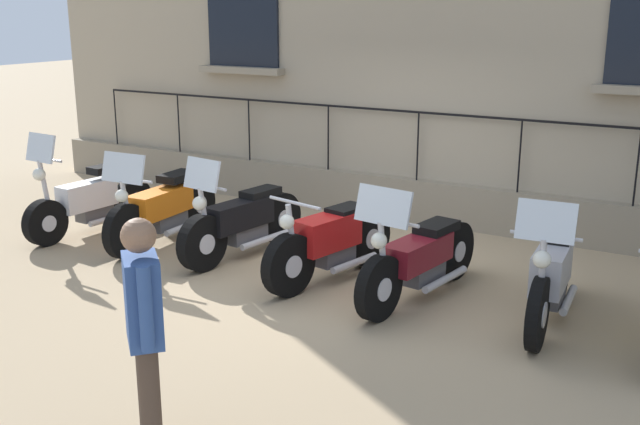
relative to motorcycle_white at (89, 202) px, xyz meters
name	(u,v)px	position (x,y,z in m)	size (l,w,h in m)	color
ground_plane	(336,271)	(-0.29, 3.66, -0.43)	(60.00, 60.00, 0.00)	tan
motorcycle_white	(89,202)	(0.00, 0.00, 0.00)	(2.09, 0.61, 1.45)	black
motorcycle_orange	(162,209)	(-0.14, 1.18, 0.03)	(2.15, 0.75, 1.30)	black
motorcycle_black	(242,223)	(-0.19, 2.40, 0.00)	(2.03, 0.69, 1.32)	black
motorcycle_red	(330,243)	(-0.01, 3.73, 0.01)	(1.99, 0.82, 1.02)	black
motorcycle_maroon	(419,259)	(0.02, 4.81, 0.01)	(2.16, 0.79, 1.33)	black
motorcycle_silver	(551,278)	(-0.01, 6.16, 0.04)	(2.02, 0.62, 1.37)	black
pedestrian_walking	(144,326)	(3.59, 4.34, 0.53)	(0.41, 0.42, 1.70)	#47382D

